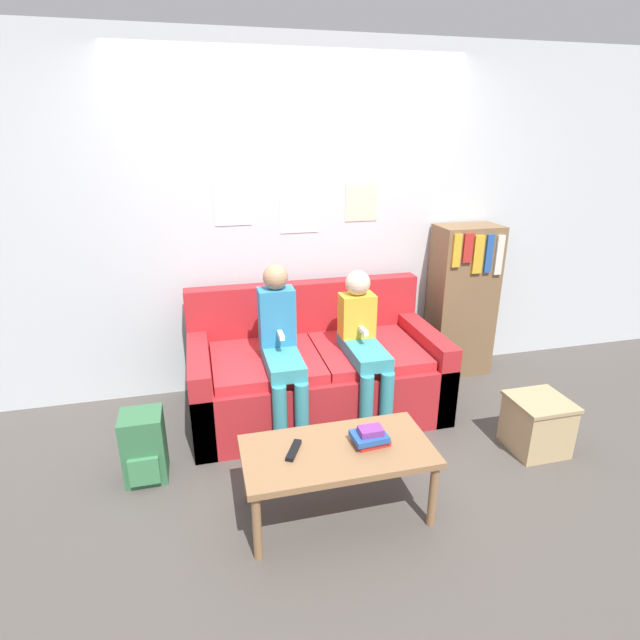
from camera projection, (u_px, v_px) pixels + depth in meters
ground_plane at (336, 452)px, 3.25m from camera, size 10.00×10.00×0.00m
wall_back at (298, 224)px, 3.81m from camera, size 8.00×0.06×2.60m
couch at (315, 373)px, 3.67m from camera, size 1.79×0.91×0.89m
coffee_table at (337, 456)px, 2.62m from camera, size 1.00×0.50×0.41m
person_left at (281, 345)px, 3.29m from camera, size 0.24×0.61×1.15m
person_right at (363, 341)px, 3.42m from camera, size 0.24×0.61×1.07m
tv_remote at (294, 450)px, 2.57m from camera, size 0.11×0.17×0.02m
book_stack at (370, 437)px, 2.63m from camera, size 0.20×0.16×0.10m
bookshelf at (462, 301)px, 4.16m from camera, size 0.51×0.33×1.26m
storage_box at (537, 424)px, 3.23m from camera, size 0.35×0.35×0.36m
backpack at (144, 447)px, 2.95m from camera, size 0.24×0.26×0.43m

